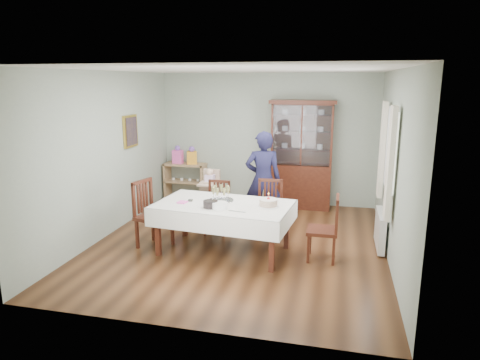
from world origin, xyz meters
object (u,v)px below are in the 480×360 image
(dining_table, at_px, (224,228))
(high_chair, at_px, (210,199))
(woman, at_px, (263,180))
(champagne_tray, at_px, (221,197))
(chair_end_left, at_px, (154,227))
(gift_bag_pink, at_px, (178,155))
(sideboard, at_px, (186,181))
(gift_bag_orange, at_px, (192,156))
(chair_far_right, at_px, (269,221))
(chair_end_right, at_px, (323,241))
(chair_far_left, at_px, (217,218))
(china_cabinet, at_px, (302,153))
(birthday_cake, at_px, (268,203))

(dining_table, relative_size, high_chair, 2.18)
(woman, height_order, champagne_tray, woman)
(chair_end_left, xyz_separation_m, gift_bag_pink, (-0.62, 2.68, 0.66))
(sideboard, bearing_deg, gift_bag_orange, -6.73)
(sideboard, height_order, chair_end_left, chair_end_left)
(chair_far_right, xyz_separation_m, chair_end_left, (-1.68, -0.82, 0.03))
(woman, relative_size, high_chair, 1.77)
(chair_end_left, bearing_deg, gift_bag_pink, 27.94)
(sideboard, distance_m, chair_far_right, 2.87)
(gift_bag_pink, distance_m, gift_bag_orange, 0.32)
(chair_end_right, distance_m, high_chair, 2.59)
(chair_far_left, relative_size, gift_bag_orange, 2.31)
(champagne_tray, distance_m, gift_bag_orange, 2.87)
(chair_far_right, relative_size, gift_bag_orange, 2.48)
(chair_far_left, height_order, woman, woman)
(china_cabinet, bearing_deg, chair_end_left, -127.11)
(high_chair, xyz_separation_m, champagne_tray, (0.60, -1.36, 0.45))
(gift_bag_orange, bearing_deg, champagne_tray, -61.79)
(gift_bag_pink, bearing_deg, chair_end_left, -76.92)
(chair_far_right, xyz_separation_m, chair_end_right, (0.92, -0.73, 0.00))
(china_cabinet, height_order, gift_bag_pink, china_cabinet)
(dining_table, relative_size, champagne_tray, 5.54)
(chair_far_right, height_order, chair_end_left, chair_end_left)
(woman, relative_size, birthday_cake, 5.61)
(dining_table, height_order, chair_end_right, chair_end_right)
(champagne_tray, relative_size, gift_bag_orange, 0.99)
(champagne_tray, bearing_deg, woman, 69.61)
(chair_far_left, distance_m, champagne_tray, 0.90)
(china_cabinet, distance_m, gift_bag_pink, 2.66)
(woman, distance_m, birthday_cake, 1.33)
(gift_bag_orange, bearing_deg, chair_end_left, -83.61)
(dining_table, relative_size, china_cabinet, 0.97)
(chair_far_left, bearing_deg, chair_far_right, -0.16)
(sideboard, height_order, gift_bag_orange, gift_bag_orange)
(chair_end_right, bearing_deg, china_cabinet, -167.72)
(birthday_cake, bearing_deg, chair_far_left, 142.09)
(chair_end_left, bearing_deg, dining_table, -73.43)
(chair_far_left, distance_m, woman, 1.05)
(dining_table, xyz_separation_m, gift_bag_pink, (-1.75, 2.65, 0.59))
(dining_table, relative_size, chair_far_left, 2.38)
(birthday_cake, bearing_deg, gift_bag_pink, 132.42)
(china_cabinet, distance_m, chair_end_left, 3.46)
(chair_end_left, distance_m, gift_bag_pink, 2.83)
(chair_far_right, xyz_separation_m, birthday_cake, (0.12, -0.79, 0.53))
(chair_far_left, distance_m, chair_end_left, 1.14)
(dining_table, bearing_deg, chair_far_left, 112.99)
(dining_table, xyz_separation_m, chair_end_left, (-1.13, -0.03, -0.07))
(sideboard, relative_size, birthday_cake, 2.95)
(chair_far_left, height_order, chair_end_right, chair_end_right)
(chair_far_left, height_order, gift_bag_orange, gift_bag_orange)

